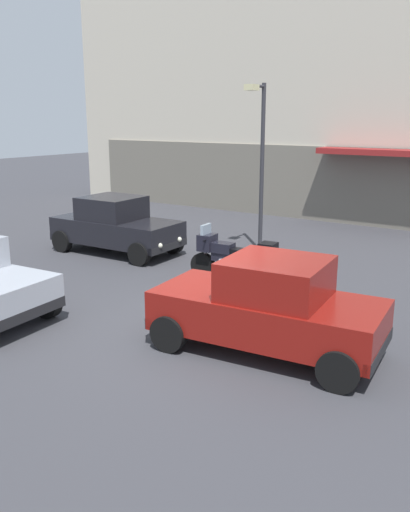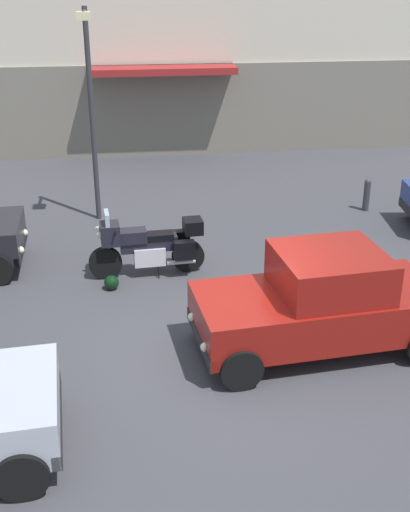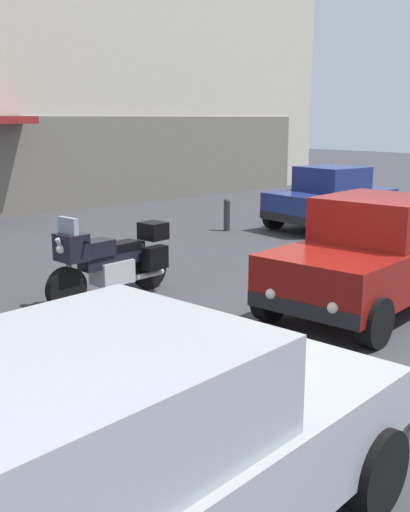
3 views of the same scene
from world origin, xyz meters
The scene contains 7 objects.
ground_plane centered at (0.00, 0.00, 0.00)m, with size 80.00×80.00×0.00m, color #38383D.
motorcycle centered at (-1.16, 3.02, 0.62)m, with size 2.26×0.80×1.36m.
helmet centered at (-1.90, 2.45, 0.14)m, with size 0.28×0.28×0.28m, color black.
car_hatchback_near centered at (1.35, -0.01, 0.81)m, with size 3.99×2.12×1.64m.
car_sedan_far centered at (-4.77, -2.02, 0.78)m, with size 4.68×2.24×1.56m.
car_compact_side centered at (6.53, 4.49, 0.77)m, with size 3.59×2.02×1.56m.
bollard_curbside centered at (4.32, 6.00, 0.43)m, with size 0.16×0.16×0.81m.
Camera 3 is at (-6.43, -4.76, 2.74)m, focal length 43.41 mm.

